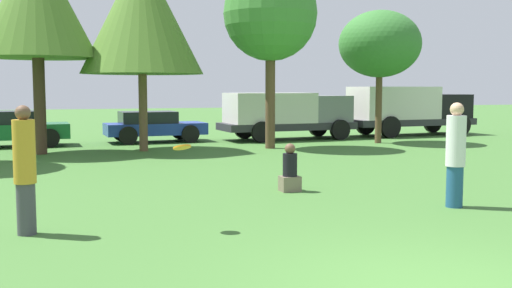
% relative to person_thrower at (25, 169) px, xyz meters
% --- Properties ---
extents(person_thrower, '(0.32, 0.32, 1.93)m').
position_rel_person_thrower_xyz_m(person_thrower, '(0.00, 0.00, 0.00)').
color(person_thrower, '#3F3F47').
rests_on(person_thrower, ground).
extents(person_catcher, '(0.35, 0.35, 1.92)m').
position_rel_person_thrower_xyz_m(person_catcher, '(7.35, -0.25, -0.01)').
color(person_catcher, navy).
rests_on(person_catcher, ground).
extents(frisbee, '(0.28, 0.27, 0.13)m').
position_rel_person_thrower_xyz_m(frisbee, '(2.27, -0.46, 0.30)').
color(frisbee, orange).
extents(bystander_sitting, '(0.41, 0.34, 1.02)m').
position_rel_person_thrower_xyz_m(bystander_sitting, '(5.11, 2.28, -0.56)').
color(bystander_sitting, '#726651').
rests_on(bystander_sitting, ground).
extents(tree_2, '(4.18, 4.18, 6.85)m').
position_rel_person_thrower_xyz_m(tree_2, '(3.26, 11.45, 3.76)').
color(tree_2, brown).
rests_on(tree_2, ground).
extents(tree_3, '(3.36, 3.36, 6.51)m').
position_rel_person_thrower_xyz_m(tree_3, '(7.77, 10.99, 3.80)').
color(tree_3, brown).
rests_on(tree_3, ground).
extents(tree_4, '(3.23, 3.23, 5.23)m').
position_rel_person_thrower_xyz_m(tree_4, '(12.57, 11.63, 2.91)').
color(tree_4, brown).
rests_on(tree_4, ground).
extents(parked_car_green, '(3.94, 2.05, 1.33)m').
position_rel_person_thrower_xyz_m(parked_car_green, '(-1.17, 14.54, -0.28)').
color(parked_car_green, '#196633').
rests_on(parked_car_green, ground).
extents(parked_car_blue, '(4.06, 2.06, 1.24)m').
position_rel_person_thrower_xyz_m(parked_car_blue, '(4.10, 14.84, -0.31)').
color(parked_car_blue, '#1E389E').
rests_on(parked_car_blue, ground).
extents(delivery_truck_grey, '(5.83, 2.52, 1.98)m').
position_rel_person_thrower_xyz_m(delivery_truck_grey, '(9.72, 14.32, 0.16)').
color(delivery_truck_grey, '#2D2D33').
rests_on(delivery_truck_grey, ground).
extents(delivery_truck_black, '(6.27, 2.54, 2.25)m').
position_rel_person_thrower_xyz_m(delivery_truck_black, '(15.87, 14.72, 0.28)').
color(delivery_truck_black, '#2D2D33').
rests_on(delivery_truck_black, ground).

